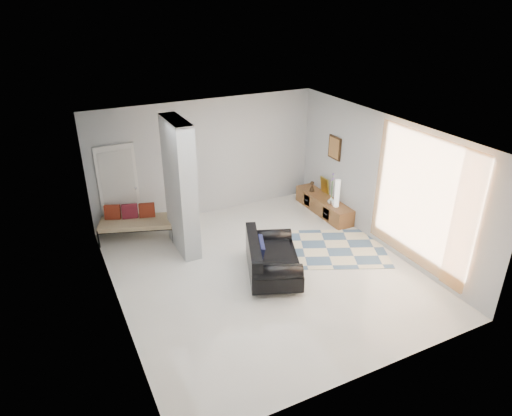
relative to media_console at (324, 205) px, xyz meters
name	(u,v)px	position (x,y,z in m)	size (l,w,h in m)	color
floor	(264,272)	(-2.52, -1.70, -0.20)	(6.00, 6.00, 0.00)	beige
ceiling	(266,133)	(-2.52, -1.70, 2.60)	(6.00, 6.00, 0.00)	white
wall_back	(207,158)	(-2.52, 1.30, 1.20)	(6.00, 6.00, 0.00)	#B9BCBE
wall_front	(371,297)	(-2.52, -4.70, 1.20)	(6.00, 6.00, 0.00)	#B9BCBE
wall_left	(112,241)	(-5.27, -1.70, 1.20)	(6.00, 6.00, 0.00)	#B9BCBE
wall_right	(383,182)	(0.23, -1.70, 1.20)	(6.00, 6.00, 0.00)	#B9BCBE
partition_column	(180,187)	(-3.62, -0.10, 1.20)	(0.35, 1.20, 2.80)	#B4BABB
hallway_door	(119,189)	(-4.62, 1.26, 0.82)	(0.85, 0.06, 2.04)	white
curtain	(421,202)	(0.15, -2.85, 1.25)	(2.55, 2.55, 0.00)	#E8943D
wall_art	(335,148)	(0.20, 0.00, 1.45)	(0.04, 0.45, 0.55)	#351F0E
media_console	(324,205)	(0.00, 0.00, 0.00)	(0.45, 1.92, 0.80)	brown
loveseat	(270,259)	(-2.48, -1.83, 0.15)	(1.44, 1.82, 0.76)	silver
daybed	(135,221)	(-4.44, 0.79, 0.22)	(1.72, 1.15, 0.77)	black
area_rug	(327,248)	(-0.92, -1.50, -0.20)	(2.46, 1.64, 0.01)	beige
cylinder_lamp	(337,193)	(-0.02, -0.53, 0.53)	(0.12, 0.12, 0.66)	white
bronze_figurine	(312,186)	(-0.05, 0.48, 0.33)	(0.13, 0.13, 0.26)	#332416
vase	(331,200)	(-0.05, -0.36, 0.28)	(0.17, 0.17, 0.17)	silver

